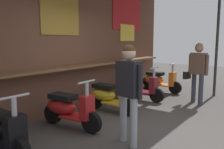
# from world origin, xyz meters

# --- Properties ---
(ground_plane) EXTENTS (25.92, 25.92, 0.00)m
(ground_plane) POSITION_xyz_m (0.00, 0.00, 0.00)
(ground_plane) COLOR #474442
(market_stall_facade) EXTENTS (9.26, 2.82, 3.63)m
(market_stall_facade) POSITION_xyz_m (0.00, 1.82, 2.03)
(market_stall_facade) COLOR brown
(market_stall_facade) RESTS_ON ground_plane
(scooter_red) EXTENTS (0.48, 1.40, 0.97)m
(scooter_red) POSITION_xyz_m (-0.67, 1.08, 0.39)
(scooter_red) COLOR red
(scooter_red) RESTS_ON ground_plane
(scooter_yellow) EXTENTS (0.46, 1.40, 0.97)m
(scooter_yellow) POSITION_xyz_m (0.65, 1.08, 0.39)
(scooter_yellow) COLOR gold
(scooter_yellow) RESTS_ON ground_plane
(scooter_maroon) EXTENTS (0.46, 1.40, 0.97)m
(scooter_maroon) POSITION_xyz_m (2.09, 1.08, 0.39)
(scooter_maroon) COLOR maroon
(scooter_maroon) RESTS_ON ground_plane
(scooter_orange) EXTENTS (0.46, 1.40, 0.97)m
(scooter_orange) POSITION_xyz_m (3.41, 1.08, 0.39)
(scooter_orange) COLOR orange
(scooter_orange) RESTS_ON ground_plane
(shopper_with_handbag) EXTENTS (0.36, 0.66, 1.62)m
(shopper_with_handbag) POSITION_xyz_m (2.64, -0.40, 0.98)
(shopper_with_handbag) COLOR #383D4C
(shopper_with_handbag) RESTS_ON ground_plane
(shopper_browsing) EXTENTS (0.28, 0.55, 1.63)m
(shopper_browsing) POSITION_xyz_m (-0.61, -0.28, 1.00)
(shopper_browsing) COLOR #999EA8
(shopper_browsing) RESTS_ON ground_plane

